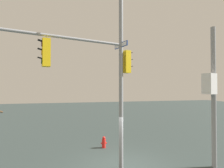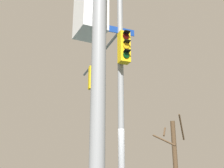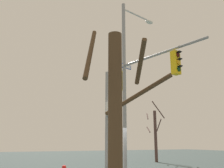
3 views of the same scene
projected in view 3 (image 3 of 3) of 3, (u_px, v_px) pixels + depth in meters
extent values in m
cylinder|color=gray|center=(124.00, 83.00, 13.74)|extent=(0.20, 0.20, 9.91)
cylinder|color=silver|center=(137.00, 15.00, 15.54)|extent=(0.69, 2.27, 0.10)
ellipsoid|color=silver|center=(149.00, 22.00, 16.25)|extent=(0.50, 0.67, 0.20)
cylinder|color=gray|center=(159.00, 54.00, 12.07)|extent=(4.99, 1.43, 0.12)
cube|color=yellow|center=(176.00, 63.00, 11.24)|extent=(0.37, 0.42, 1.10)
cylinder|color=#2F0403|center=(178.00, 55.00, 11.19)|extent=(0.08, 0.22, 0.22)
cube|color=black|center=(179.00, 52.00, 11.16)|extent=(0.20, 0.24, 0.06)
cylinder|color=#F2A814|center=(179.00, 62.00, 11.11)|extent=(0.08, 0.22, 0.22)
cube|color=black|center=(180.00, 59.00, 11.08)|extent=(0.20, 0.24, 0.06)
cylinder|color=black|center=(179.00, 69.00, 11.03)|extent=(0.08, 0.22, 0.22)
cube|color=black|center=(180.00, 66.00, 11.00)|extent=(0.20, 0.24, 0.06)
cylinder|color=gray|center=(175.00, 50.00, 11.38)|extent=(0.04, 0.04, 0.15)
cube|color=yellow|center=(120.00, 81.00, 14.04)|extent=(0.39, 0.43, 1.10)
cylinder|color=#2F0403|center=(118.00, 76.00, 14.24)|extent=(0.09, 0.22, 0.22)
cube|color=black|center=(118.00, 74.00, 14.32)|extent=(0.21, 0.25, 0.06)
cylinder|color=#F2A814|center=(118.00, 81.00, 14.16)|extent=(0.09, 0.22, 0.22)
cube|color=black|center=(118.00, 79.00, 14.24)|extent=(0.21, 0.25, 0.06)
cylinder|color=black|center=(118.00, 87.00, 14.08)|extent=(0.09, 0.22, 0.22)
cube|color=black|center=(118.00, 85.00, 14.16)|extent=(0.21, 0.25, 0.06)
cube|color=navy|center=(124.00, 66.00, 13.98)|extent=(0.34, 1.06, 0.24)
cube|color=white|center=(124.00, 66.00, 13.97)|extent=(0.29, 0.96, 0.18)
cylinder|color=gray|center=(107.00, 118.00, 17.74)|extent=(0.23, 0.23, 6.92)
cube|color=white|center=(111.00, 109.00, 17.61)|extent=(0.71, 0.65, 0.99)
sphere|color=red|center=(64.00, 167.00, 11.23)|extent=(0.20, 0.20, 0.20)
cylinder|color=#4C3631|center=(156.00, 136.00, 22.85)|extent=(0.28, 0.28, 4.69)
cylinder|color=#4C3631|center=(148.00, 130.00, 22.94)|extent=(1.28, 0.59, 0.65)
cylinder|color=#4C3631|center=(158.00, 110.00, 22.83)|extent=(0.15, 1.35, 1.59)
cylinder|color=#4C3631|center=(159.00, 125.00, 23.23)|extent=(0.91, 0.14, 1.15)
cylinder|color=#4C3631|center=(147.00, 116.00, 23.32)|extent=(1.30, 0.80, 0.74)
cylinder|color=#4E3925|center=(115.00, 129.00, 4.77)|extent=(0.29, 0.29, 3.99)
cylinder|color=#4E3925|center=(90.00, 53.00, 5.17)|extent=(1.03, 0.64, 1.47)
cylinder|color=#4E3925|center=(137.00, 96.00, 5.64)|extent=(1.59, 0.95, 0.81)
cylinder|color=#4E3925|center=(140.00, 63.00, 5.11)|extent=(1.06, 0.51, 0.69)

